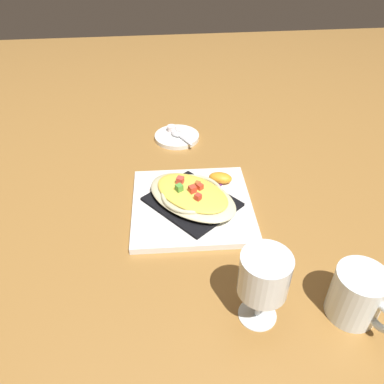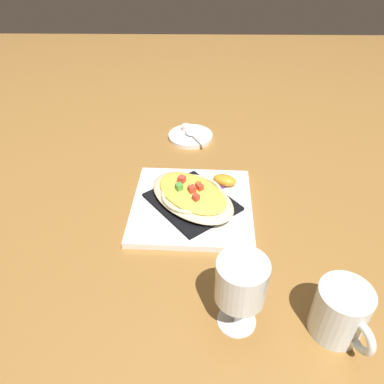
{
  "view_description": "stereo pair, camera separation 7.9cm",
  "coord_description": "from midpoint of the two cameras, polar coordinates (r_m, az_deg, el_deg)",
  "views": [
    {
      "loc": [
        0.62,
        -0.07,
        0.53
      ],
      "look_at": [
        0.0,
        0.0,
        0.04
      ],
      "focal_mm": 35.44,
      "sensor_mm": 36.0,
      "label": 1
    },
    {
      "loc": [
        0.62,
        0.01,
        0.53
      ],
      "look_at": [
        0.0,
        0.0,
        0.04
      ],
      "focal_mm": 35.44,
      "sensor_mm": 36.0,
      "label": 2
    }
  ],
  "objects": [
    {
      "name": "stemmed_glass",
      "position": [
        0.57,
        11.47,
        -13.65
      ],
      "size": [
        0.08,
        0.08,
        0.13
      ],
      "color": "white",
      "rests_on": "ground_plane"
    },
    {
      "name": "gratin_dish",
      "position": [
        0.8,
        2.84,
        -0.53
      ],
      "size": [
        0.24,
        0.24,
        0.04
      ],
      "color": "beige",
      "rests_on": "folded_napkin"
    },
    {
      "name": "folded_napkin",
      "position": [
        0.81,
        2.8,
        -1.6
      ],
      "size": [
        0.22,
        0.22,
        0.01
      ],
      "primitive_type": "cube",
      "rotation": [
        0.0,
        0.0,
        0.67
      ],
      "color": "black",
      "rests_on": "square_plate"
    },
    {
      "name": "ground_plane",
      "position": [
        0.82,
        2.77,
        -2.53
      ],
      "size": [
        2.6,
        2.6,
        0.0
      ],
      "primitive_type": "plane",
      "color": "olive"
    },
    {
      "name": "creamer_saucer",
      "position": [
        1.06,
        1.93,
        8.31
      ],
      "size": [
        0.12,
        0.12,
        0.01
      ],
      "primitive_type": "cylinder",
      "color": "white",
      "rests_on": "ground_plane"
    },
    {
      "name": "spoon",
      "position": [
        1.05,
        2.05,
        8.72
      ],
      "size": [
        0.09,
        0.06,
        0.01
      ],
      "color": "silver",
      "rests_on": "creamer_saucer"
    },
    {
      "name": "square_plate",
      "position": [
        0.82,
        2.78,
        -2.16
      ],
      "size": [
        0.26,
        0.26,
        0.01
      ],
      "primitive_type": "cube",
      "rotation": [
        0.0,
        0.0,
        -0.04
      ],
      "color": "white",
      "rests_on": "ground_plane"
    },
    {
      "name": "creamer_cup_0",
      "position": [
        1.08,
        1.25,
        9.6
      ],
      "size": [
        0.02,
        0.02,
        0.02
      ],
      "primitive_type": "cylinder",
      "color": "white",
      "rests_on": "creamer_saucer"
    },
    {
      "name": "coffee_mug",
      "position": [
        0.65,
        24.85,
        -16.45
      ],
      "size": [
        0.11,
        0.08,
        0.09
      ],
      "color": "white",
      "rests_on": "ground_plane"
    },
    {
      "name": "orange_garnish",
      "position": [
        0.86,
        7.46,
        1.62
      ],
      "size": [
        0.06,
        0.06,
        0.02
      ],
      "color": "#5A2065",
      "rests_on": "square_plate"
    }
  ]
}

